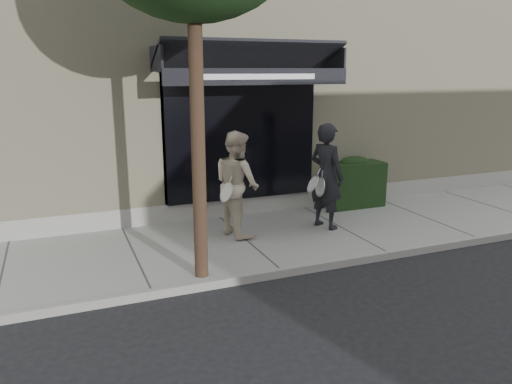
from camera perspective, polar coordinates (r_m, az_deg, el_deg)
name	(u,v)px	position (r m, az deg, el deg)	size (l,w,h in m)	color
ground	(339,232)	(10.05, 9.52, -4.56)	(80.00, 80.00, 0.00)	black
sidewalk	(340,229)	(10.03, 9.53, -4.23)	(20.00, 3.00, 0.12)	gray
curb	(388,255)	(8.82, 14.82, -6.99)	(20.00, 0.10, 0.14)	gray
building_facade	(248,84)	(14.00, -0.93, 12.19)	(14.30, 8.04, 5.64)	beige
hedge	(354,182)	(11.46, 11.08, 1.08)	(1.30, 0.70, 1.14)	black
pedestrian_front	(326,176)	(9.68, 8.05, 1.80)	(0.93, 0.90, 2.05)	black
pedestrian_back	(237,184)	(9.17, -2.20, 0.96)	(0.92, 1.08, 1.95)	beige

